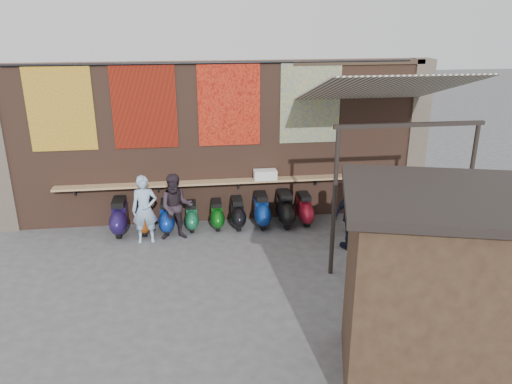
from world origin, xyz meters
TOP-DOWN VIEW (x-y plane):
  - ground at (0.00, 0.00)m, footprint 70.00×70.00m
  - brick_wall at (0.00, 2.70)m, footprint 10.00×0.40m
  - pier_right at (5.20, 2.70)m, footprint 0.50×0.50m
  - eating_counter at (0.00, 2.33)m, footprint 8.00×0.32m
  - shelf_box at (1.16, 2.30)m, footprint 0.57×0.29m
  - tapestry_redgold at (-3.60, 2.48)m, footprint 1.50×0.02m
  - tapestry_sun at (-1.70, 2.48)m, footprint 1.50×0.02m
  - tapestry_orange at (0.30, 2.48)m, footprint 1.50×0.02m
  - tapestry_multi at (2.30, 2.48)m, footprint 1.50×0.02m
  - hang_rail at (0.00, 2.47)m, footprint 9.50×0.06m
  - scooter_stool_0 at (-2.45, 2.00)m, footprint 0.40×0.89m
  - scooter_stool_1 at (-1.84, 1.99)m, footprint 0.36×0.79m
  - scooter_stool_2 at (-1.32, 1.97)m, footprint 0.36×0.80m
  - scooter_stool_3 at (-0.71, 2.03)m, footprint 0.32×0.71m
  - scooter_stool_4 at (-0.09, 2.04)m, footprint 0.32×0.72m
  - scooter_stool_5 at (0.42, 2.00)m, footprint 0.35×0.78m
  - scooter_stool_6 at (1.03, 2.02)m, footprint 0.38×0.85m
  - scooter_stool_7 at (1.62, 1.98)m, footprint 0.40×0.89m
  - scooter_stool_8 at (2.14, 2.03)m, footprint 0.36×0.79m
  - diner_left at (-1.78, 1.46)m, footprint 0.60×0.41m
  - diner_right at (-1.06, 1.51)m, footprint 0.80×0.63m
  - shopper_navy at (2.88, 0.48)m, footprint 1.07×0.68m
  - shopper_grey at (4.18, 0.37)m, footprint 1.14×1.10m
  - shopper_tan at (3.26, 1.30)m, footprint 0.85×0.81m
  - market_stall at (2.73, -3.87)m, footprint 3.01×2.56m
  - stall_roof at (2.73, -3.87)m, footprint 3.39×2.92m
  - stall_sign at (2.99, -2.90)m, footprint 1.17×0.36m
  - stall_shelf at (2.99, -2.90)m, footprint 2.10×0.67m
  - awning_canvas at (3.50, 0.90)m, footprint 3.20×3.28m
  - awning_ledger at (3.50, 2.49)m, footprint 3.30×0.08m
  - awning_header at (3.50, -0.60)m, footprint 3.00×0.08m
  - awning_post_left at (2.10, -0.60)m, footprint 0.09×0.09m
  - awning_post_right at (4.90, -0.60)m, footprint 0.09×0.09m

SIDE VIEW (x-z plane):
  - ground at x=0.00m, z-range 0.00..0.00m
  - scooter_stool_3 at x=-0.71m, z-range 0.00..0.67m
  - scooter_stool_4 at x=-0.09m, z-range 0.00..0.68m
  - scooter_stool_5 at x=0.42m, z-range 0.00..0.74m
  - scooter_stool_1 at x=-1.84m, z-range 0.00..0.75m
  - scooter_stool_8 at x=2.14m, z-range 0.00..0.75m
  - scooter_stool_2 at x=-1.32m, z-range 0.00..0.76m
  - scooter_stool_6 at x=1.03m, z-range 0.00..0.81m
  - scooter_stool_7 at x=1.62m, z-range 0.00..0.85m
  - scooter_stool_0 at x=-2.45m, z-range 0.00..0.85m
  - shopper_tan at x=3.26m, z-range 0.00..1.47m
  - shopper_grey at x=4.18m, z-range 0.00..1.56m
  - diner_right at x=-1.06m, z-range 0.00..1.60m
  - diner_left at x=-1.78m, z-range 0.00..1.61m
  - shopper_navy at x=2.88m, z-range 0.00..1.69m
  - stall_shelf at x=2.99m, z-range 0.99..1.05m
  - eating_counter at x=0.00m, z-range 1.08..1.12m
  - shelf_box at x=1.16m, z-range 1.12..1.37m
  - market_stall at x=2.73m, z-range 0.00..2.80m
  - awning_post_left at x=2.10m, z-range 0.00..3.10m
  - awning_post_right at x=4.90m, z-range 0.00..3.10m
  - brick_wall at x=0.00m, z-range 0.00..4.00m
  - pier_right at x=5.20m, z-range 0.00..4.00m
  - stall_sign at x=2.99m, z-range 1.78..2.28m
  - stall_roof at x=2.73m, z-range 2.80..2.92m
  - tapestry_redgold at x=-3.60m, z-range 2.00..4.00m
  - tapestry_sun at x=-1.70m, z-range 2.00..4.00m
  - tapestry_orange at x=0.30m, z-range 2.00..4.00m
  - tapestry_multi at x=2.30m, z-range 2.00..4.00m
  - awning_header at x=3.50m, z-range 3.04..3.12m
  - awning_canvas at x=3.50m, z-range 3.07..4.03m
  - awning_ledger at x=3.50m, z-range 3.89..4.01m
  - hang_rail at x=0.00m, z-range 3.95..4.01m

